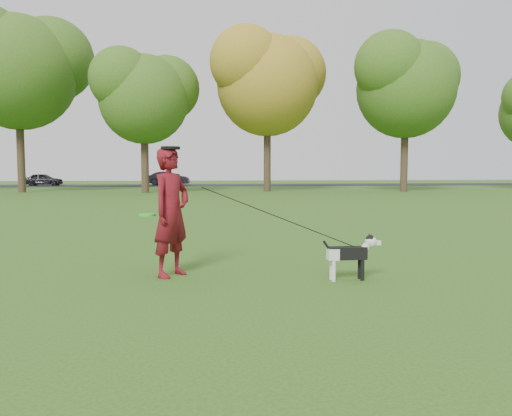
{
  "coord_description": "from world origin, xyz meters",
  "views": [
    {
      "loc": [
        -0.79,
        -6.9,
        1.49
      ],
      "look_at": [
        0.04,
        0.0,
        0.95
      ],
      "focal_mm": 35.0,
      "sensor_mm": 36.0,
      "label": 1
    }
  ],
  "objects": [
    {
      "name": "man_held_items",
      "position": [
        0.33,
        -0.22,
        0.83
      ],
      "size": [
        2.97,
        0.68,
        1.39
      ],
      "color": "#1EF11E",
      "rests_on": "ground"
    },
    {
      "name": "tree_row",
      "position": [
        -1.43,
        26.07,
        7.41
      ],
      "size": [
        51.74,
        8.86,
        12.01
      ],
      "color": "#38281C",
      "rests_on": "ground"
    },
    {
      "name": "road",
      "position": [
        0.0,
        40.0,
        0.01
      ],
      "size": [
        120.0,
        7.0,
        0.02
      ],
      "primitive_type": "cube",
      "color": "black",
      "rests_on": "ground"
    },
    {
      "name": "car_mid",
      "position": [
        -3.33,
        40.0,
        0.65
      ],
      "size": [
        3.98,
        1.77,
        1.27
      ],
      "primitive_type": "imported",
      "rotation": [
        0.0,
        0.0,
        1.46
      ],
      "color": "black",
      "rests_on": "road"
    },
    {
      "name": "man",
      "position": [
        -1.14,
        0.08,
        0.9
      ],
      "size": [
        0.74,
        0.78,
        1.8
      ],
      "primitive_type": "imported",
      "rotation": [
        0.0,
        0.0,
        0.91
      ],
      "color": "#5B0D10",
      "rests_on": "ground"
    },
    {
      "name": "car_left",
      "position": [
        -14.43,
        40.0,
        0.58
      ],
      "size": [
        3.34,
        1.46,
        1.12
      ],
      "primitive_type": "imported",
      "rotation": [
        0.0,
        0.0,
        1.53
      ],
      "color": "black",
      "rests_on": "road"
    },
    {
      "name": "dog",
      "position": [
        1.28,
        -0.47,
        0.38
      ],
      "size": [
        0.82,
        0.16,
        0.63
      ],
      "color": "black",
      "rests_on": "ground"
    },
    {
      "name": "ground",
      "position": [
        0.0,
        0.0,
        0.0
      ],
      "size": [
        120.0,
        120.0,
        0.0
      ],
      "primitive_type": "plane",
      "color": "#285116",
      "rests_on": "ground"
    }
  ]
}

